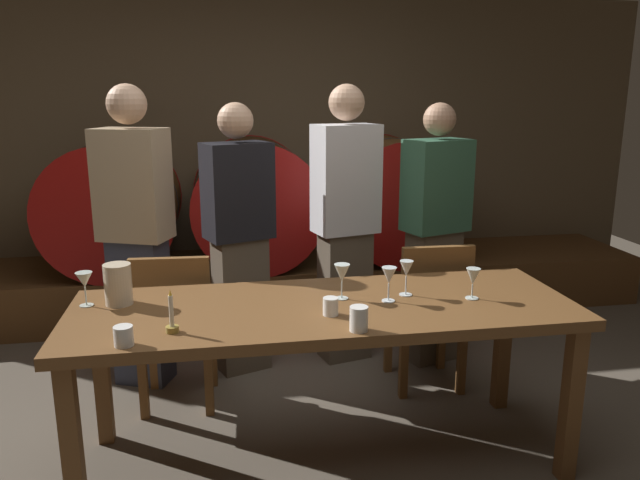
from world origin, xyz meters
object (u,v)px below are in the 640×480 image
Objects in this scene: candle_center at (172,321)px; wine_glass_left at (342,274)px; wine_barrel_center at (255,202)px; wine_glass_far_left at (84,281)px; chair_left at (175,324)px; guest_center_left at (239,238)px; guest_far_right at (434,234)px; cup_center at (331,306)px; wine_glass_center at (389,277)px; guest_center_right at (345,223)px; chair_right at (430,309)px; wine_barrel_right at (390,198)px; wine_glass_right at (406,270)px; pitcher at (118,284)px; cup_left at (124,336)px; wine_glass_far_right at (473,277)px; guest_far_left at (136,235)px; wine_barrel_left at (113,206)px; cup_right at (359,319)px; dining_table at (325,321)px.

wine_glass_left is at bearing 20.77° from candle_center.
wine_glass_far_left is (-0.88, -1.98, 0.02)m from wine_barrel_center.
guest_center_left is at bearing -125.88° from chair_left.
guest_far_right is 21.36× the size of cup_center.
guest_center_right is at bearing 87.95° from wine_glass_center.
wine_barrel_center is at bearing -58.99° from chair_right.
wine_barrel_right is 2.14m from wine_glass_right.
pitcher is at bearing 175.66° from wine_glass_right.
wine_barrel_right reaches higher than cup_center.
chair_left is at bearing 148.15° from wine_glass_center.
wine_glass_right is 2.17× the size of cup_left.
wine_glass_far_right is at bearing -4.38° from wine_glass_center.
guest_far_left is 9.42× the size of pitcher.
wine_barrel_left is 0.55× the size of guest_far_left.
cup_right is (0.24, -2.46, -0.04)m from wine_barrel_center.
guest_center_right is 1.84m from cup_left.
wine_barrel_left is 2.46m from dining_table.
wine_glass_right is 1.65× the size of cup_right.
cup_center is (0.16, -2.27, -0.05)m from wine_barrel_center.
wine_glass_far_right is 1.52m from cup_left.
wine_barrel_right is 1.16m from guest_far_right.
guest_far_right is 1.04m from wine_glass_far_right.
chair_right is 0.84m from wine_glass_center.
guest_far_left is at bearing -147.63° from wine_barrel_right.
wine_barrel_right is 1.65m from guest_center_left.
wine_barrel_center is 1.81m from chair_right.
wine_barrel_center is 2.09m from wine_glass_left.
chair_left is 1.23m from wine_glass_center.
wine_barrel_left reaches higher than pitcher.
wine_glass_center reaches higher than cup_center.
wine_glass_far_right is 0.67m from cup_right.
wine_glass_right is 0.50m from cup_right.
candle_center is at bearing -159.23° from wine_glass_left.
pitcher is (-1.77, -0.82, 0.03)m from guest_far_right.
wine_glass_left is 0.59m from wine_glass_far_right.
cup_right is (0.41, -1.38, -0.02)m from guest_center_left.
pitcher is (-0.57, -0.89, 0.03)m from guest_center_left.
guest_center_left is 1.08m from wine_glass_left.
guest_far_right is 2.13m from cup_left.
candle_center reaches higher than wine_glass_right.
chair_left is 1.65m from guest_far_right.
dining_table is 0.36m from cup_right.
pitcher is at bearing -81.02° from wine_barrel_left.
wine_glass_left is at bearing 179.83° from wine_glass_right.
guest_far_right is at bearing -110.44° from chair_right.
candle_center is at bearing 97.08° from chair_left.
cup_center is (0.90, -0.29, -0.05)m from pitcher.
candle_center is 0.73m from cup_right.
candle_center is 0.79m from wine_glass_left.
wine_barrel_right is 6.70× the size of wine_glass_far_right.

